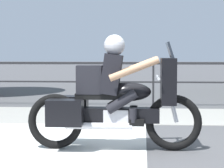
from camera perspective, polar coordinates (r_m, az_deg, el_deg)
ground_plane at (r=5.99m, az=6.51°, el=-8.84°), size 120.00×120.00×0.00m
sidewalk_band at (r=9.34m, az=5.62°, el=-4.14°), size 44.00×2.40×0.01m
crosswalk_band at (r=5.98m, az=-10.53°, el=-8.87°), size 3.08×6.00×0.01m
fence_railing at (r=10.88m, az=5.42°, el=1.64°), size 36.00×0.05×1.11m
motorcycle at (r=6.00m, az=0.12°, el=-1.93°), size 2.41×0.76×1.59m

